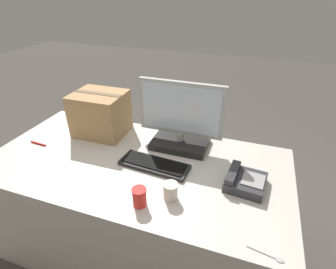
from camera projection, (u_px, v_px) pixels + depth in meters
ground_plane at (142, 241)px, 1.94m from camera, size 12.00×12.00×0.00m
office_desk at (139, 206)px, 1.76m from camera, size 1.80×0.90×0.73m
monitor at (181, 123)px, 1.64m from camera, size 0.53×0.25×0.44m
keyboard at (154, 165)px, 1.53m from camera, size 0.42×0.18×0.03m
desk_phone at (244, 181)px, 1.37m from camera, size 0.22×0.22×0.08m
paper_cup_left at (139, 197)px, 1.25m from camera, size 0.07×0.07×0.10m
paper_cup_right at (171, 191)px, 1.29m from camera, size 0.08×0.08×0.09m
spoon at (271, 256)px, 1.03m from camera, size 0.15×0.04×0.00m
cardboard_box at (101, 114)px, 1.81m from camera, size 0.35×0.29×0.30m
pen_marker at (38, 144)px, 1.74m from camera, size 0.12×0.02×0.01m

